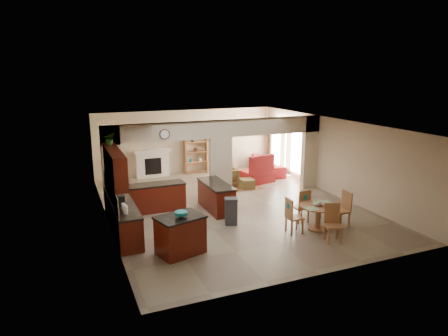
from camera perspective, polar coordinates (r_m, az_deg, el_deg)
name	(u,v)px	position (r m, az deg, el deg)	size (l,w,h in m)	color
floor	(232,206)	(13.48, 1.09, -5.52)	(10.00, 10.00, 0.00)	#796D54
ceiling	(232,124)	(12.84, 1.14, 6.37)	(10.00, 10.00, 0.00)	white
wall_back	(187,142)	(17.70, -5.34, 3.75)	(8.00, 8.00, 0.00)	tan
wall_front	(324,216)	(8.92, 14.06, -6.63)	(8.00, 8.00, 0.00)	tan
wall_left	(106,178)	(12.12, -16.53, -1.40)	(10.00, 10.00, 0.00)	tan
wall_right	(332,156)	(15.10, 15.19, 1.60)	(10.00, 10.00, 0.00)	tan
partition_left_pier	(112,170)	(13.11, -15.70, -0.22)	(0.60, 0.25, 2.80)	tan
partition_center_pier	(220,168)	(14.06, -0.51, -0.04)	(0.80, 0.25, 2.20)	tan
partition_right_pier	(310,152)	(15.71, 12.12, 2.24)	(0.60, 0.25, 2.80)	tan
partition_header	(220,129)	(13.79, -0.52, 5.62)	(8.00, 0.25, 0.60)	tan
kitchen_counter	(135,208)	(12.24, -12.65, -5.59)	(2.52, 3.29, 1.48)	#400B07
upper_cabinets	(115,166)	(11.24, -15.36, 0.26)	(0.35, 2.40, 0.90)	#400B07
peninsula	(216,197)	(13.02, -1.14, -4.10)	(0.70, 1.85, 0.91)	#400B07
wall_clock	(165,134)	(13.05, -8.48, 4.79)	(0.34, 0.34, 0.03)	#452817
rug	(238,186)	(15.78, 2.06, -2.64)	(1.60, 1.30, 0.01)	brown
fireplace	(152,163)	(17.30, -10.19, 0.70)	(1.60, 0.35, 1.20)	silver
shelving_unit	(196,153)	(17.73, -4.05, 2.14)	(1.00, 0.32, 1.80)	olive
window_a	(297,151)	(16.96, 10.38, 2.46)	(0.02, 0.90, 1.90)	white
window_b	(277,144)	(18.39, 7.54, 3.43)	(0.02, 0.90, 1.90)	white
glazed_door	(286,150)	(17.70, 8.89, 2.49)	(0.02, 0.70, 2.10)	white
drape_a_left	(304,153)	(16.45, 11.39, 2.07)	(0.10, 0.28, 2.30)	#421F1A
drape_a_right	(289,148)	(17.44, 9.22, 2.81)	(0.10, 0.28, 2.30)	#421F1A
drape_b_left	(283,146)	(17.86, 8.38, 3.10)	(0.10, 0.28, 2.30)	#421F1A
drape_b_right	(270,142)	(18.88, 6.53, 3.73)	(0.10, 0.28, 2.30)	#421F1A
ceiling_fan	(236,119)	(16.19, 1.80, 7.03)	(1.00, 1.00, 0.10)	white
kitchen_island	(180,235)	(10.07, -6.26, -9.46)	(1.31, 1.09, 0.98)	#400B07
teal_bowl	(181,214)	(9.80, -6.13, -6.60)	(0.31, 0.31, 0.15)	#137B84
trash_can	(231,212)	(11.85, 1.02, -6.35)	(0.35, 0.30, 0.75)	#2B2C2E
dining_table	(318,213)	(11.73, 13.33, -6.34)	(1.07, 1.07, 0.73)	olive
fruit_bowl	(318,203)	(11.62, 13.25, -4.88)	(0.28, 0.28, 0.15)	olive
sofa	(267,165)	(17.92, 6.18, 0.46)	(0.97, 2.47, 0.72)	maroon
chaise	(257,176)	(16.44, 4.73, -1.17)	(1.18, 0.97, 0.47)	maroon
armchair	(227,177)	(15.84, 0.43, -1.28)	(0.74, 0.76, 0.69)	maroon
ottoman	(247,184)	(15.51, 3.31, -2.25)	(0.51, 0.51, 0.37)	maroon
plant	(110,139)	(11.87, -16.03, 4.03)	(0.33, 0.28, 0.36)	#1F4F15
chair_north	(302,205)	(12.17, 11.13, -5.18)	(0.44, 0.44, 1.02)	olive
chair_east	(343,207)	(12.24, 16.70, -5.40)	(0.44, 0.44, 1.02)	olive
chair_south	(333,221)	(11.08, 15.26, -7.31)	(0.53, 0.53, 1.02)	olive
chair_west	(292,214)	(11.32, 9.69, -6.56)	(0.45, 0.44, 1.02)	olive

